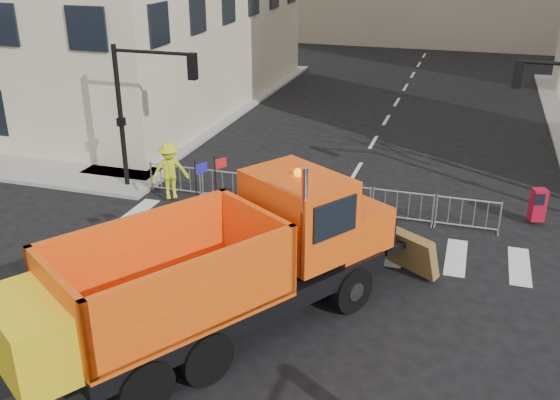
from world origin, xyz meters
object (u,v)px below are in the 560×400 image
(cop_c, at_px, (383,229))
(newspaper_box, at_px, (538,205))
(cop_b, at_px, (352,218))
(worker, at_px, (170,171))
(plow_truck, at_px, (219,266))
(cop_a, at_px, (354,243))

(cop_c, xyz_separation_m, newspaper_box, (4.57, 3.63, -0.13))
(cop_b, relative_size, worker, 0.77)
(plow_truck, xyz_separation_m, worker, (-4.89, 7.08, -0.72))
(plow_truck, height_order, newspaper_box, plow_truck)
(plow_truck, relative_size, newspaper_box, 9.84)
(cop_c, bearing_deg, newspaper_box, 147.23)
(plow_truck, distance_m, cop_a, 4.94)
(cop_b, height_order, newspaper_box, cop_b)
(cop_b, bearing_deg, newspaper_box, -151.66)
(cop_a, height_order, newspaper_box, cop_a)
(worker, height_order, newspaper_box, worker)
(cop_b, distance_m, worker, 6.95)
(cop_b, bearing_deg, plow_truck, 71.31)
(cop_b, relative_size, newspaper_box, 1.45)
(cop_a, relative_size, cop_c, 0.98)
(plow_truck, bearing_deg, cop_a, 3.62)
(cop_a, xyz_separation_m, cop_c, (0.64, 1.17, 0.02))
(cop_c, relative_size, newspaper_box, 1.51)
(plow_truck, distance_m, newspaper_box, 11.82)
(cop_b, bearing_deg, cop_c, 151.80)
(newspaper_box, bearing_deg, cop_a, -156.07)
(cop_b, xyz_separation_m, newspaper_box, (5.62, 3.08, -0.10))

